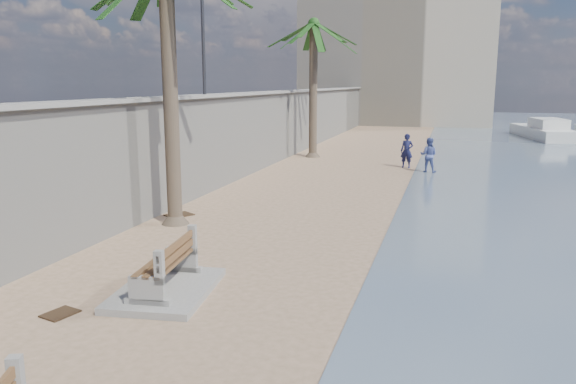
{
  "coord_description": "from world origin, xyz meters",
  "views": [
    {
      "loc": [
        3.56,
        -6.91,
        4.04
      ],
      "look_at": [
        -0.5,
        7.0,
        1.2
      ],
      "focal_mm": 35.0,
      "sensor_mm": 36.0,
      "label": 1
    }
  ],
  "objects_px": {
    "bench_far": "(166,271)",
    "person_b": "(429,153)",
    "palm_back": "(314,26)",
    "yacht_far": "(542,133)",
    "person_a": "(407,148)"
  },
  "relations": [
    {
      "from": "person_b",
      "to": "yacht_far",
      "type": "distance_m",
      "value": 20.27
    },
    {
      "from": "palm_back",
      "to": "person_a",
      "type": "relative_size",
      "value": 4.26
    },
    {
      "from": "bench_far",
      "to": "person_b",
      "type": "xyz_separation_m",
      "value": [
        4.22,
        16.86,
        0.42
      ]
    },
    {
      "from": "yacht_far",
      "to": "bench_far",
      "type": "bearing_deg",
      "value": 151.33
    },
    {
      "from": "palm_back",
      "to": "person_b",
      "type": "distance_m",
      "value": 9.55
    },
    {
      "from": "bench_far",
      "to": "yacht_far",
      "type": "xyz_separation_m",
      "value": [
        11.61,
        35.73,
        -0.1
      ]
    },
    {
      "from": "bench_far",
      "to": "palm_back",
      "type": "height_order",
      "value": "palm_back"
    },
    {
      "from": "palm_back",
      "to": "yacht_far",
      "type": "bearing_deg",
      "value": 47.85
    },
    {
      "from": "person_b",
      "to": "person_a",
      "type": "bearing_deg",
      "value": -40.33
    },
    {
      "from": "palm_back",
      "to": "person_b",
      "type": "height_order",
      "value": "palm_back"
    },
    {
      "from": "palm_back",
      "to": "person_b",
      "type": "relative_size",
      "value": 4.56
    },
    {
      "from": "person_b",
      "to": "palm_back",
      "type": "bearing_deg",
      "value": -25.17
    },
    {
      "from": "bench_far",
      "to": "person_a",
      "type": "xyz_separation_m",
      "value": [
        3.16,
        17.93,
        0.48
      ]
    },
    {
      "from": "palm_back",
      "to": "person_a",
      "type": "xyz_separation_m",
      "value": [
        5.28,
        -2.63,
        -6.04
      ]
    },
    {
      "from": "bench_far",
      "to": "yacht_far",
      "type": "relative_size",
      "value": 0.32
    }
  ]
}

